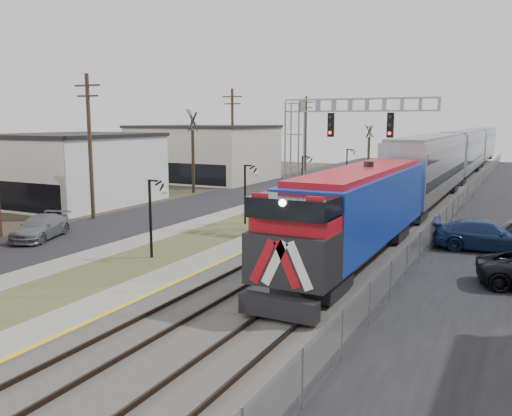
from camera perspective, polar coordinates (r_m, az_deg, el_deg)
The scene contains 17 objects.
street_west at distance 45.74m, azimuth -5.32°, elevation 0.57°, with size 7.00×120.00×0.04m, color black.
sidewalk at distance 43.53m, azimuth -0.30°, elevation 0.20°, with size 2.00×120.00×0.08m, color gray.
grass_median at distance 42.26m, azimuth 3.32°, elevation -0.10°, with size 4.00×120.00×0.06m, color #474E29.
platform at distance 41.15m, azimuth 7.14°, elevation -0.29°, with size 2.00×120.00×0.24m, color gray.
ballast_bed at distance 39.78m, azimuth 13.93°, elevation -0.85°, with size 8.00×120.00×0.20m, color #595651.
platform_edge at distance 40.85m, azimuth 8.31°, elevation -0.21°, with size 0.24×120.00×0.01m, color gold.
track_near at distance 40.23m, azimuth 11.17°, elevation -0.39°, with size 1.58×120.00×0.15m.
track_far at distance 39.45m, azimuth 16.06°, elevation -0.76°, with size 1.58×120.00×0.15m.
train at distance 60.76m, azimuth 20.16°, elevation 4.94°, with size 3.00×85.85×5.33m.
signal_gantry at distance 33.27m, azimuth 6.82°, elevation 6.95°, with size 9.00×1.07×8.15m.
lampposts at distance 27.65m, azimuth -10.68°, elevation -1.09°, with size 0.14×62.14×4.00m.
utility_poles at distance 39.22m, azimuth -17.07°, elevation 6.09°, with size 0.28×80.28×10.00m.
fence at distance 38.96m, azimuth 19.99°, elevation -0.30°, with size 0.04×120.00×1.60m, color gray.
buildings_west at distance 43.60m, azimuth -23.85°, elevation 3.36°, with size 14.00×67.00×7.00m.
bare_trees at distance 49.34m, azimuth -4.09°, elevation 4.36°, with size 12.30×42.30×5.95m.
car_lot_d at distance 31.19m, azimuth 23.13°, elevation -2.77°, with size 2.23×5.49×1.59m, color navy.
car_street_b at distance 33.96m, azimuth -21.74°, elevation -1.95°, with size 1.90×4.67×1.36m, color slate.
Camera 1 is at (12.67, -3.22, 6.88)m, focal length 38.00 mm.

